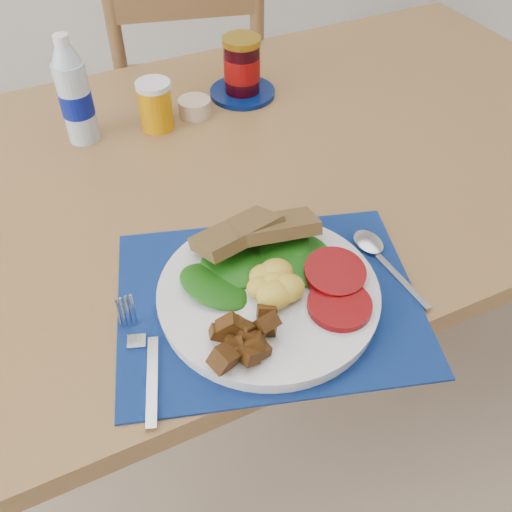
{
  "coord_description": "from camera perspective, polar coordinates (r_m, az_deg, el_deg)",
  "views": [
    {
      "loc": [
        -0.46,
        -0.59,
        1.36
      ],
      "look_at": [
        -0.21,
        -0.08,
        0.8
      ],
      "focal_mm": 40.0,
      "sensor_mm": 36.0,
      "label": 1
    }
  ],
  "objects": [
    {
      "name": "placemat",
      "position": [
        0.81,
        1.23,
        -4.44
      ],
      "size": [
        0.5,
        0.44,
        0.0
      ],
      "primitive_type": "cube",
      "rotation": [
        0.0,
        0.0,
        -0.3
      ],
      "color": "#040531",
      "rests_on": "table"
    },
    {
      "name": "juice_glass",
      "position": [
        1.15,
        -10.0,
        14.5
      ],
      "size": [
        0.06,
        0.06,
        0.09
      ],
      "primitive_type": "cylinder",
      "color": "#C88005",
      "rests_on": "table"
    },
    {
      "name": "jam_on_saucer",
      "position": [
        1.24,
        -1.41,
        18.06
      ],
      "size": [
        0.14,
        0.14,
        0.12
      ],
      "color": "#051651",
      "rests_on": "table"
    },
    {
      "name": "table",
      "position": [
        1.15,
        3.62,
        7.35
      ],
      "size": [
        1.4,
        0.9,
        0.75
      ],
      "color": "brown",
      "rests_on": "ground"
    },
    {
      "name": "breakfast_plate",
      "position": [
        0.78,
        1.0,
        -3.69
      ],
      "size": [
        0.3,
        0.3,
        0.07
      ],
      "rotation": [
        0.0,
        0.0,
        0.05
      ],
      "color": "silver",
      "rests_on": "placemat"
    },
    {
      "name": "spoon",
      "position": [
        0.88,
        12.15,
        0.14
      ],
      "size": [
        0.04,
        0.18,
        0.01
      ],
      "rotation": [
        0.0,
        0.0,
        0.04
      ],
      "color": "#B2B5BA",
      "rests_on": "placemat"
    },
    {
      "name": "ground",
      "position": [
        1.55,
        6.1,
        -17.0
      ],
      "size": [
        4.0,
        4.0,
        0.0
      ],
      "primitive_type": "plane",
      "color": "tan",
      "rests_on": "ground"
    },
    {
      "name": "chair_far",
      "position": [
        1.67,
        -6.58,
        15.52
      ],
      "size": [
        0.48,
        0.47,
        1.08
      ],
      "rotation": [
        0.0,
        0.0,
        2.89
      ],
      "color": "#53311E",
      "rests_on": "ground"
    },
    {
      "name": "ramekin",
      "position": [
        1.19,
        -6.16,
        14.59
      ],
      "size": [
        0.07,
        0.07,
        0.03
      ],
      "primitive_type": "cylinder",
      "color": "#C4B08F",
      "rests_on": "table"
    },
    {
      "name": "fork",
      "position": [
        0.76,
        -11.33,
        -9.69
      ],
      "size": [
        0.06,
        0.19,
        0.0
      ],
      "rotation": [
        0.0,
        0.0,
        -0.34
      ],
      "color": "#B2B5BA",
      "rests_on": "placemat"
    },
    {
      "name": "water_bottle",
      "position": [
        1.12,
        -17.65,
        15.01
      ],
      "size": [
        0.06,
        0.06,
        0.2
      ],
      "color": "#ADBFCC",
      "rests_on": "table"
    }
  ]
}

